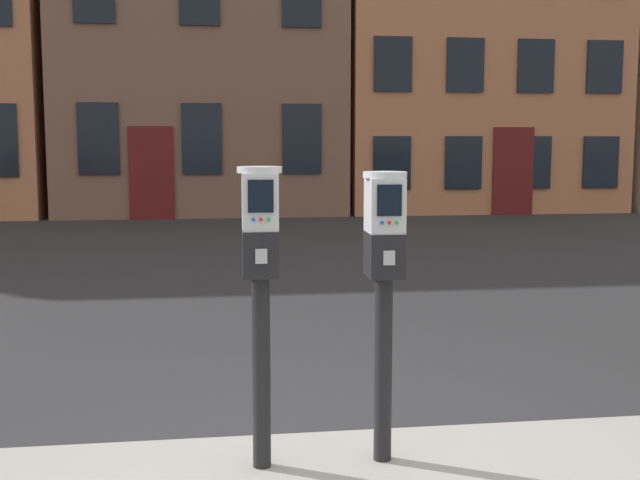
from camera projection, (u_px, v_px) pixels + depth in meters
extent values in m
plane|color=#28282B|center=(329.00, 470.00, 4.34)|extent=(160.00, 160.00, 0.00)
cylinder|color=black|center=(261.00, 372.00, 3.98)|extent=(0.09, 0.09, 0.96)
cube|color=black|center=(260.00, 253.00, 3.91)|extent=(0.18, 0.25, 0.22)
cube|color=#A5A8AD|center=(261.00, 256.00, 3.78)|extent=(0.06, 0.01, 0.07)
cube|color=#B7BABF|center=(260.00, 201.00, 3.88)|extent=(0.18, 0.23, 0.27)
cube|color=black|center=(261.00, 196.00, 3.76)|extent=(0.12, 0.01, 0.15)
cylinder|color=blue|center=(253.00, 220.00, 3.77)|extent=(0.02, 0.01, 0.02)
cylinder|color=red|center=(261.00, 220.00, 3.77)|extent=(0.02, 0.01, 0.02)
cylinder|color=green|center=(268.00, 220.00, 3.77)|extent=(0.02, 0.01, 0.02)
cylinder|color=#B7BABF|center=(259.00, 170.00, 3.86)|extent=(0.22, 0.22, 0.03)
cylinder|color=black|center=(383.00, 369.00, 4.07)|extent=(0.09, 0.09, 0.95)
cube|color=black|center=(384.00, 254.00, 4.00)|extent=(0.18, 0.25, 0.22)
cube|color=#A5A8AD|center=(389.00, 258.00, 3.87)|extent=(0.06, 0.01, 0.07)
cube|color=#B7BABF|center=(385.00, 205.00, 3.97)|extent=(0.18, 0.23, 0.27)
cube|color=black|center=(389.00, 200.00, 3.85)|extent=(0.12, 0.01, 0.15)
cylinder|color=blue|center=(382.00, 223.00, 3.86)|extent=(0.02, 0.01, 0.02)
cylinder|color=red|center=(389.00, 223.00, 3.86)|extent=(0.02, 0.01, 0.02)
cylinder|color=green|center=(396.00, 223.00, 3.86)|extent=(0.02, 0.01, 0.02)
cylinder|color=#B7BABF|center=(385.00, 175.00, 3.95)|extent=(0.22, 0.22, 0.03)
cube|color=brown|center=(200.00, 18.00, 21.12)|extent=(6.84, 6.42, 9.93)
cube|color=black|center=(98.00, 139.00, 17.99)|extent=(0.90, 0.06, 1.60)
cube|color=black|center=(202.00, 139.00, 18.31)|extent=(0.90, 0.06, 1.60)
cube|color=black|center=(302.00, 139.00, 18.63)|extent=(0.90, 0.06, 1.60)
cube|color=#591414|center=(152.00, 173.00, 18.24)|extent=(1.00, 0.07, 2.10)
cube|color=#B7704C|center=(463.00, 37.00, 21.81)|extent=(6.96, 5.72, 9.14)
cube|color=black|center=(392.00, 163.00, 19.00)|extent=(0.90, 0.06, 1.26)
cube|color=black|center=(463.00, 163.00, 19.25)|extent=(0.90, 0.06, 1.26)
cube|color=black|center=(533.00, 163.00, 19.49)|extent=(0.90, 0.06, 1.26)
cube|color=black|center=(601.00, 162.00, 19.74)|extent=(0.90, 0.06, 1.26)
cube|color=black|center=(393.00, 64.00, 18.73)|extent=(0.90, 0.06, 1.26)
cube|color=black|center=(465.00, 65.00, 18.97)|extent=(0.90, 0.06, 1.26)
cube|color=black|center=(536.00, 66.00, 19.22)|extent=(0.90, 0.06, 1.26)
cube|color=black|center=(605.00, 67.00, 19.46)|extent=(0.90, 0.06, 1.26)
cube|color=#591414|center=(513.00, 171.00, 19.45)|extent=(1.00, 0.07, 2.10)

